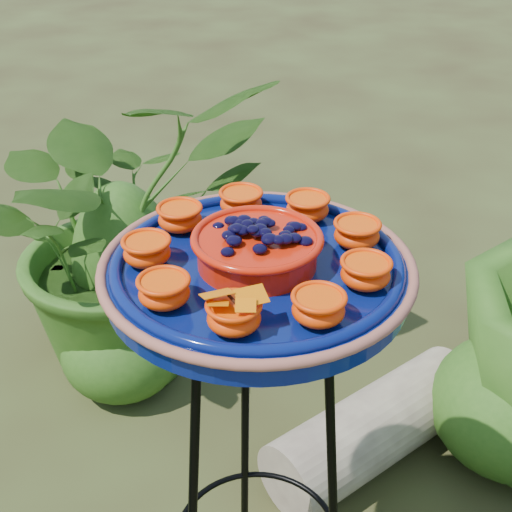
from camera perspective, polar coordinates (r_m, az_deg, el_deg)
The scene contains 4 objects.
tripod_stand at distance 1.16m, azimuth 0.08°, elevation -15.41°, with size 0.36×0.36×0.79m.
feeder_dish at distance 0.94m, azimuth 0.09°, elevation -0.72°, with size 0.50×0.50×0.09m.
driftwood_log at distance 1.77m, azimuth 9.40°, elevation -13.42°, with size 0.19×0.19×0.56m, color tan.
shrub_back_left at distance 1.90m, azimuth -10.73°, elevation 2.29°, with size 0.76×0.66×0.85m, color #295215.
Camera 1 is at (0.02, -0.94, 1.33)m, focal length 50.00 mm.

